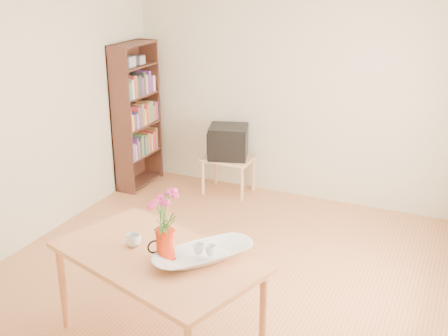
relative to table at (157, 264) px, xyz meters
The scene contains 11 objects.
room 1.10m from the table, 89.08° to the left, with size 4.50×4.50×4.50m.
table is the anchor object (origin of this frame).
tv_stand 2.97m from the table, 103.98° to the left, with size 0.60×0.45×0.46m.
bookshelf 3.24m from the table, 125.09° to the left, with size 0.28×0.70×1.80m.
pitcher 0.20m from the table, 17.34° to the right, with size 0.17×0.19×0.23m.
flowers 0.49m from the table, 17.76° to the right, with size 0.26×0.26×0.37m, color #E7368A, non-canonical shape.
mug 0.25m from the table, 168.79° to the left, with size 0.12×0.12×0.09m, color white.
bowl 0.46m from the table, 13.25° to the left, with size 0.48×0.48×0.45m, color white.
teacup_a 0.40m from the table, 14.96° to the left, with size 0.07×0.07×0.06m, color white.
teacup_b 0.47m from the table, 14.58° to the left, with size 0.07×0.07×0.06m, color white.
television 2.97m from the table, 103.92° to the left, with size 0.55×0.53×0.39m.
Camera 1 is at (1.92, -3.92, 2.75)m, focal length 45.00 mm.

